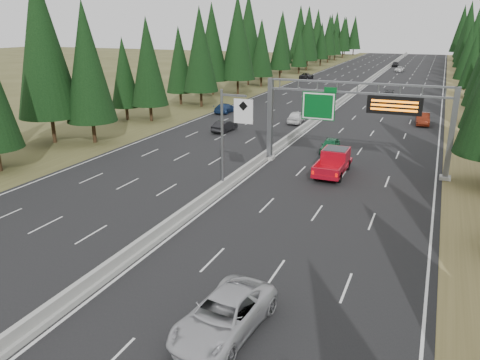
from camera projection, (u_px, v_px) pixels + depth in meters
name	position (u px, v px, depth m)	size (l,w,h in m)	color
road	(350.00, 96.00, 85.04)	(32.00, 260.00, 0.08)	black
shoulder_right	(457.00, 102.00, 78.46)	(3.60, 260.00, 0.06)	olive
shoulder_left	(259.00, 91.00, 91.63)	(3.60, 260.00, 0.06)	#42411E
median_barrier	(350.00, 94.00, 84.92)	(0.70, 260.00, 0.85)	gray
sign_gantry	(363.00, 113.00, 40.72)	(16.75, 0.98, 7.80)	slate
hov_sign_pole	(229.00, 134.00, 35.32)	(2.80, 0.50, 8.00)	slate
tree_row_left	(235.00, 43.00, 88.97)	(11.52, 243.46, 18.61)	black
silver_minivan	(224.00, 315.00, 19.94)	(2.72, 5.89, 1.64)	#B7B6BC
red_pickup	(334.00, 160.00, 41.22)	(2.29, 6.42, 2.09)	black
car_ahead_green	(330.00, 145.00, 48.00)	(1.65, 4.09, 1.39)	#155D35
car_ahead_dkred	(423.00, 119.00, 60.85)	(1.62, 4.64, 1.53)	#601C0D
car_ahead_dkgrey	(388.00, 96.00, 80.19)	(2.05, 5.05, 1.46)	black
car_ahead_white	(400.00, 69.00, 126.79)	(2.14, 4.64, 1.29)	white
car_ahead_far	(395.00, 64.00, 141.06)	(1.78, 4.43, 1.51)	black
car_onc_near	(225.00, 126.00, 56.98)	(1.46, 4.18, 1.38)	black
car_onc_blue	(225.00, 108.00, 68.96)	(1.93, 4.76, 1.38)	navy
car_onc_white	(296.00, 117.00, 61.94)	(1.83, 4.56, 1.55)	white
car_onc_far	(306.00, 76.00, 109.25)	(2.56, 5.54, 1.54)	black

